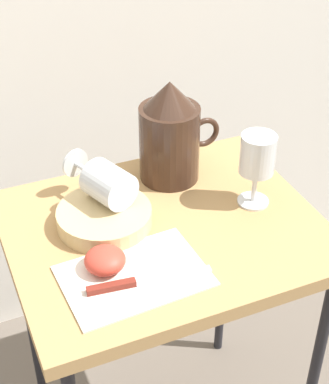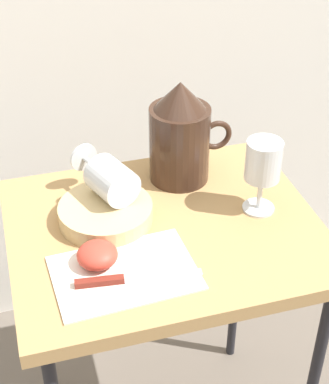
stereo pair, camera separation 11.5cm
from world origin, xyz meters
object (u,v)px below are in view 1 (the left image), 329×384
(apple_half_left, at_px, (105,260))
(wine_glass_upright, at_px, (257,158))
(basket_tray, at_px, (104,217))
(wine_glass_tipped_near, at_px, (107,183))
(knife, at_px, (131,283))
(pitcher, at_px, (170,140))
(table, at_px, (164,251))

(apple_half_left, bearing_deg, wine_glass_upright, 12.68)
(apple_half_left, bearing_deg, basket_tray, 72.09)
(basket_tray, distance_m, apple_half_left, 0.13)
(wine_glass_tipped_near, height_order, knife, wine_glass_tipped_near)
(pitcher, xyz_separation_m, apple_half_left, (-0.22, -0.23, -0.07))
(pitcher, xyz_separation_m, knife, (-0.20, -0.29, -0.08))
(pitcher, bearing_deg, basket_tray, -150.21)
(pitcher, height_order, wine_glass_tipped_near, pitcher)
(pitcher, relative_size, wine_glass_upright, 1.43)
(pitcher, relative_size, wine_glass_tipped_near, 1.34)
(table, height_order, wine_glass_upright, wine_glass_upright)
(wine_glass_upright, bearing_deg, wine_glass_tipped_near, 164.93)
(table, height_order, wine_glass_tipped_near, wine_glass_tipped_near)
(wine_glass_tipped_near, distance_m, knife, 0.22)
(pitcher, height_order, knife, pitcher)
(table, xyz_separation_m, wine_glass_tipped_near, (-0.09, 0.08, 0.14))
(basket_tray, height_order, wine_glass_upright, wine_glass_upright)
(table, distance_m, wine_glass_tipped_near, 0.18)
(wine_glass_upright, height_order, wine_glass_tipped_near, wine_glass_upright)
(apple_half_left, distance_m, knife, 0.06)
(table, height_order, knife, knife)
(table, distance_m, pitcher, 0.23)
(table, xyz_separation_m, basket_tray, (-0.10, 0.05, 0.08))
(pitcher, height_order, wine_glass_upright, pitcher)
(basket_tray, relative_size, wine_glass_tipped_near, 1.11)
(pitcher, xyz_separation_m, wine_glass_tipped_near, (-0.16, -0.08, -0.02))
(wine_glass_upright, relative_size, apple_half_left, 2.12)
(pitcher, distance_m, wine_glass_tipped_near, 0.18)
(wine_glass_tipped_near, bearing_deg, table, -41.80)
(wine_glass_upright, bearing_deg, basket_tray, 170.91)
(wine_glass_upright, bearing_deg, knife, -156.97)
(table, xyz_separation_m, knife, (-0.12, -0.13, 0.07))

